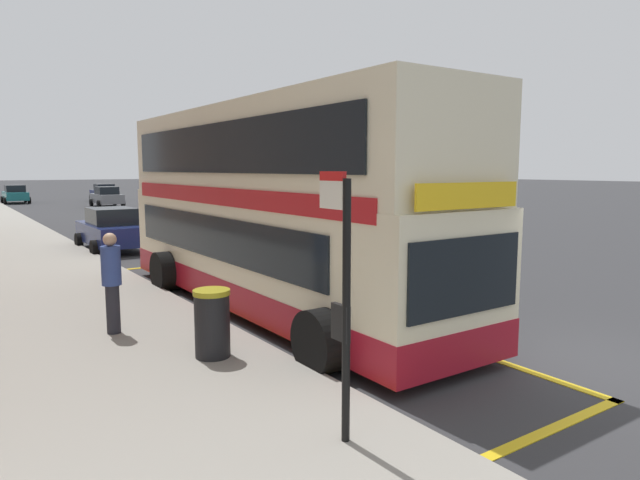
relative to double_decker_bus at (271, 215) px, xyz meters
The scene contains 10 objects.
ground_plane 26.10m from the double_decker_bus, 84.58° to the left, with size 260.00×260.00×0.00m, color #333335.
double_decker_bus is the anchor object (origin of this frame).
bus_bay_markings 2.07m from the double_decker_bus, 114.09° to the right, with size 2.91×13.83×0.01m.
bus_stop_sign 6.51m from the double_decker_bus, 112.68° to the right, with size 0.09×0.51×2.92m.
parked_car_navy_behind 45.63m from the double_decker_bus, 80.99° to the left, with size 2.09×4.20×1.62m.
parked_car_grey_distant 37.08m from the double_decker_bus, 81.69° to the left, with size 2.09×4.20×1.62m.
parked_car_navy_far 11.13m from the double_decker_bus, 93.42° to the left, with size 2.09×4.20×1.62m.
parked_car_teal_across 45.81m from the double_decker_bus, 90.36° to the left, with size 2.09×4.20×1.62m.
pedestrian_waiting_near_sign 3.69m from the double_decker_bus, behind, with size 0.34×0.34×1.82m.
litter_bin 3.98m from the double_decker_bus, 133.79° to the right, with size 0.58×0.58×1.08m.
Camera 1 is at (-8.45, -4.57, 3.09)m, focal length 31.34 mm.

